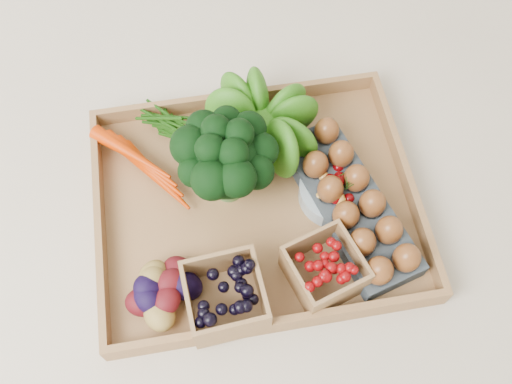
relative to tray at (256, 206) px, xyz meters
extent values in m
plane|color=beige|center=(0.00, 0.00, -0.01)|extent=(4.00, 4.00, 0.00)
cube|color=#996D40|center=(0.00, 0.00, 0.00)|extent=(0.55, 0.45, 0.01)
sphere|color=#20520C|center=(0.03, 0.12, 0.08)|extent=(0.15, 0.15, 0.15)
cylinder|color=#8C9EA5|center=(0.14, -0.01, 0.02)|extent=(0.13, 0.13, 0.03)
cube|color=#353F44|center=(0.15, -0.04, 0.03)|extent=(0.19, 0.34, 0.04)
cube|color=black|center=(-0.08, -0.17, 0.05)|extent=(0.13, 0.13, 0.08)
cube|color=#660406|center=(0.08, -0.15, 0.04)|extent=(0.14, 0.14, 0.07)
camera|label=1|loc=(-0.08, -0.44, 0.90)|focal=40.00mm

